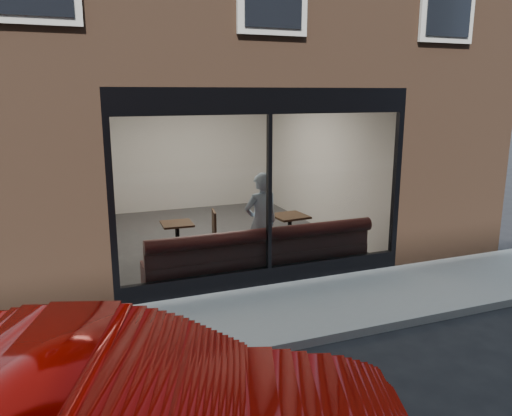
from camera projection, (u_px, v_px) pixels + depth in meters
name	position (u px, v px, depth m)	size (l,w,h in m)	color
ground	(330.00, 339.00, 6.47)	(120.00, 120.00, 0.00)	black
sidewalk_near	(296.00, 309.00, 7.38)	(40.00, 2.00, 0.01)	gray
kerb_near	(332.00, 337.00, 6.41)	(40.00, 0.10, 0.12)	gray
host_building_pier_left	(31.00, 157.00, 12.04)	(2.50, 12.00, 3.20)	brown
host_building_pier_right	(308.00, 146.00, 14.70)	(2.50, 12.00, 3.20)	brown
host_building_backfill	(162.00, 141.00, 16.09)	(5.00, 6.00, 3.20)	brown
cafe_floor	(217.00, 237.00, 11.00)	(6.00, 6.00, 0.00)	#2D2D30
cafe_ceiling	(214.00, 89.00, 10.29)	(6.00, 6.00, 0.00)	white
cafe_wall_back	(183.00, 151.00, 13.36)	(5.00, 5.00, 0.00)	silver
cafe_wall_left	(94.00, 172.00, 9.76)	(6.00, 6.00, 0.00)	silver
cafe_wall_right	(319.00, 160.00, 11.53)	(6.00, 6.00, 0.00)	silver
storefront_kick	(269.00, 276.00, 8.30)	(5.00, 0.10, 0.30)	black
storefront_header	(270.00, 101.00, 7.65)	(5.00, 0.10, 0.40)	black
storefront_mullion	(269.00, 193.00, 7.98)	(0.06, 0.10, 2.50)	black
storefront_glass	(270.00, 194.00, 7.95)	(4.80, 4.80, 0.00)	white
banquette	(260.00, 264.00, 8.64)	(4.00, 0.55, 0.45)	black
person	(261.00, 223.00, 8.75)	(0.65, 0.43, 1.79)	#A6C2DD
cafe_table_left	(177.00, 224.00, 9.29)	(0.56, 0.56, 0.04)	#301F12
cafe_table_right	(290.00, 216.00, 9.86)	(0.63, 0.63, 0.04)	#301F12
cafe_chair_left	(205.00, 247.00, 9.52)	(0.45, 0.45, 0.04)	#301F12
wall_poster	(96.00, 177.00, 9.82)	(0.02, 0.67, 0.89)	white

